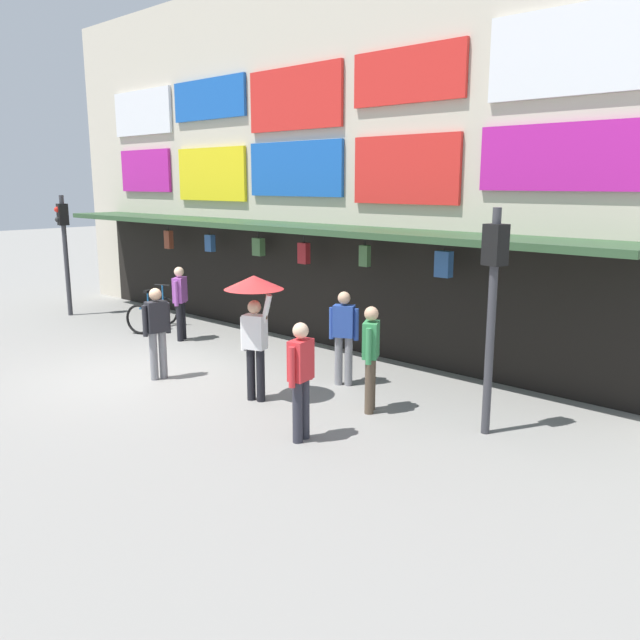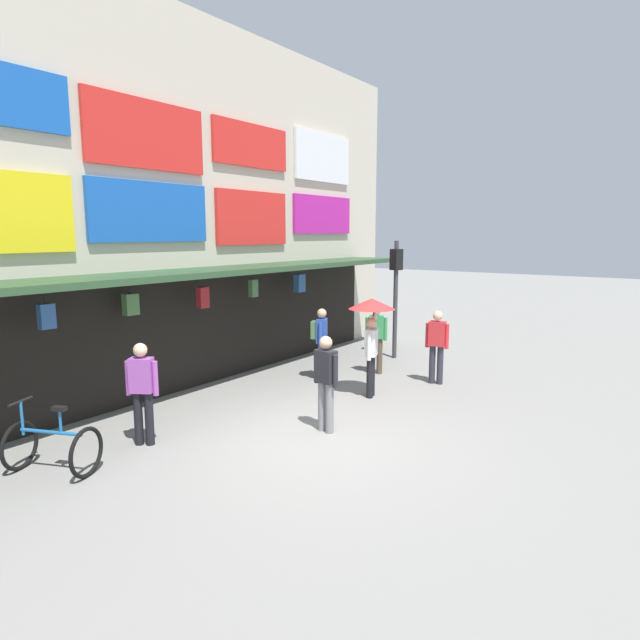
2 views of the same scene
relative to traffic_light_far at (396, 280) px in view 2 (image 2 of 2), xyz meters
name	(u,v)px [view 2 (image 2 of 2)]	position (x,y,z in m)	size (l,w,h in m)	color
ground_plane	(312,438)	(-6.10, -1.69, -2.14)	(80.00, 80.00, 0.00)	gray
shopfront	(132,205)	(-6.10, 2.88, 1.82)	(18.00, 2.60, 8.00)	beige
traffic_light_far	(396,280)	(0.00, 0.00, 0.00)	(0.33, 0.35, 3.20)	#38383D
bicycle_parked	(52,447)	(-9.31, 0.53, -1.75)	(1.11, 1.35, 1.05)	black
pedestrian_in_red	(437,343)	(-1.75, -2.00, -1.19)	(0.29, 0.52, 1.68)	#2D2D38
pedestrian_in_purple	(326,378)	(-5.70, -1.69, -1.19)	(0.27, 0.53, 1.68)	gray
pedestrian_in_yellow	(376,335)	(-1.78, -0.44, -1.19)	(0.37, 0.47, 1.68)	brown
pedestrian_with_umbrella	(372,319)	(-3.49, -1.29, -0.50)	(0.96, 0.96, 2.08)	black
pedestrian_in_white	(321,338)	(-2.99, 0.35, -1.16)	(0.48, 0.46, 1.68)	gray
pedestrian_in_green	(142,388)	(-7.89, 0.36, -1.19)	(0.38, 0.46, 1.68)	black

